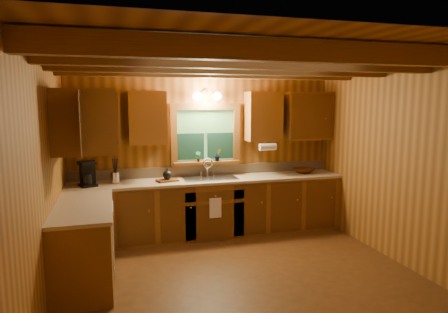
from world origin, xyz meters
name	(u,v)px	position (x,y,z in m)	size (l,w,h in m)	color
room	(243,170)	(0.00, 0.00, 1.30)	(4.20, 4.20, 4.20)	#533114
ceiling_beams	(244,64)	(0.00, 0.00, 2.49)	(4.20, 2.54, 0.18)	brown
base_cabinets	(182,216)	(-0.49, 1.28, 0.43)	(4.20, 2.22, 0.86)	brown
countertop	(183,186)	(-0.48, 1.29, 0.88)	(4.20, 2.24, 0.04)	tan
backsplash	(206,170)	(0.00, 1.89, 0.98)	(4.20, 0.02, 0.16)	tan
dishwasher_panel	(113,236)	(-1.47, 0.68, 0.43)	(0.02, 0.60, 0.80)	white
upper_cabinets	(174,118)	(-0.56, 1.42, 1.84)	(4.19, 1.77, 0.78)	brown
window	(206,136)	(0.00, 1.87, 1.53)	(1.12, 0.08, 1.00)	brown
window_sill	(207,162)	(0.00, 1.82, 1.12)	(1.06, 0.14, 0.04)	brown
wall_sconce	(207,96)	(0.00, 1.75, 2.16)	(0.45, 0.21, 0.17)	black
paper_towel_roll	(268,147)	(0.92, 1.53, 1.37)	(0.11, 0.11, 0.27)	white
dish_towel	(215,208)	(0.00, 1.26, 0.52)	(0.18, 0.01, 0.30)	white
sink	(210,181)	(0.00, 1.60, 0.86)	(0.82, 0.48, 0.43)	silver
coffee_maker	(87,174)	(-1.78, 1.55, 1.07)	(0.20, 0.26, 0.36)	black
utensil_crock	(115,177)	(-1.41, 1.66, 0.99)	(0.13, 0.13, 0.36)	silver
cutting_board	(167,180)	(-0.66, 1.57, 0.91)	(0.30, 0.22, 0.03)	#583312
teakettle	(167,175)	(-0.66, 1.57, 0.99)	(0.13, 0.13, 0.17)	black
wicker_basket	(304,171)	(1.61, 1.63, 0.94)	(0.33, 0.33, 0.08)	#48230C
potted_plant_left	(198,156)	(-0.14, 1.79, 1.22)	(0.09, 0.06, 0.17)	#583312
potted_plant_right	(218,155)	(0.17, 1.78, 1.24)	(0.11, 0.09, 0.20)	#583312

